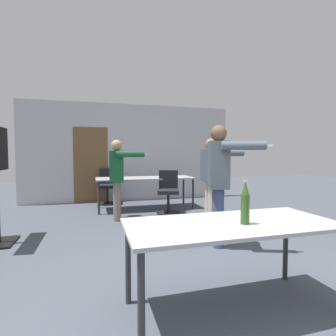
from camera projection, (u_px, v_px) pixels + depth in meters
back_wall at (130, 153)px, 7.44m from camera, size 5.88×0.12×2.72m
conference_table_near at (232, 230)px, 2.20m from camera, size 1.78×0.80×0.76m
conference_table_far at (145, 180)px, 6.34m from camera, size 2.32×0.82×0.76m
person_far_watching at (118, 173)px, 5.23m from camera, size 0.75×0.76×1.61m
person_left_plaid at (219, 174)px, 3.76m from camera, size 0.74×0.86×1.74m
person_near_casual at (211, 172)px, 5.14m from camera, size 0.75×0.74×1.63m
office_chair_far_right at (168, 193)px, 5.89m from camera, size 0.58×0.62×0.95m
office_chair_far_left at (107, 187)px, 6.99m from camera, size 0.52×0.57×0.94m
beer_bottle at (245, 204)px, 2.13m from camera, size 0.07×0.07×0.36m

